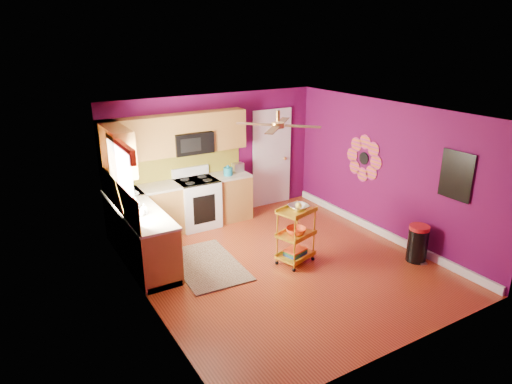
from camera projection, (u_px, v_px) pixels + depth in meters
ground at (282, 264)px, 7.54m from camera, size 5.00×5.00×0.00m
room_envelope at (286, 169)px, 7.01m from camera, size 4.54×5.04×2.52m
lower_cabinets at (165, 219)px, 8.22m from camera, size 2.81×2.31×0.94m
electric_range at (197, 202)px, 8.87m from camera, size 0.76×0.66×1.13m
upper_cabinetry at (158, 140)px, 8.10m from camera, size 2.80×2.30×1.26m
left_window at (121, 167)px, 6.74m from camera, size 0.08×1.35×1.08m
panel_door at (272, 159)px, 9.85m from camera, size 0.95×0.11×2.15m
right_wall_art at (402, 166)px, 7.86m from camera, size 0.04×2.74×1.04m
ceiling_fan at (278, 124)px, 6.94m from camera, size 1.01×1.01×0.26m
shag_rug at (207, 265)px, 7.48m from camera, size 1.07×1.66×0.02m
rolling_cart at (296, 233)px, 7.41m from camera, size 0.68×0.57×1.05m
trash_can at (418, 243)px, 7.54m from camera, size 0.41×0.41×0.63m
teal_kettle at (228, 171)px, 8.98m from camera, size 0.18×0.18×0.21m
toaster at (238, 167)px, 9.21m from camera, size 0.22×0.15×0.18m
soap_bottle_a at (144, 209)px, 7.09m from camera, size 0.08×0.08×0.17m
soap_bottle_b at (136, 203)px, 7.31m from camera, size 0.14×0.14×0.18m
counter_dish at (131, 195)px, 7.85m from camera, size 0.27×0.27×0.07m
counter_cup at (141, 213)px, 7.02m from camera, size 0.12×0.12×0.10m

